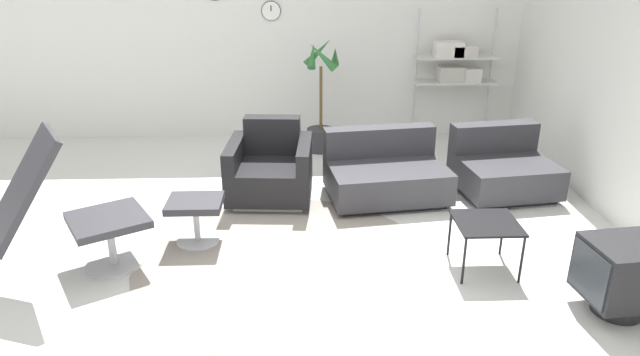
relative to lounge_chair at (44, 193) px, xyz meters
The scene contains 12 objects.
ground_plane 1.81m from the lounge_chair, 15.59° to the left, with size 12.00×12.00×0.00m, color silver.
wall_back 3.95m from the lounge_chair, 65.80° to the left, with size 12.00×0.09×2.80m.
round_rug 1.85m from the lounge_chair, ahead, with size 2.40×2.40×0.01m.
lounge_chair is the anchor object (origin of this frame).
ottoman 1.18m from the lounge_chair, 30.97° to the left, with size 0.45×0.38×0.39m.
armchair_red 2.18m from the lounge_chair, 44.30° to the left, with size 0.85×0.84×0.76m.
couch_low 3.09m from the lounge_chair, 28.91° to the left, with size 1.24×0.97×0.65m.
couch_second 4.22m from the lounge_chair, 21.89° to the left, with size 1.01×0.94×0.65m.
side_table 3.26m from the lounge_chair, ahead, with size 0.47×0.47×0.40m.
crt_television 4.05m from the lounge_chair, ahead, with size 0.57×0.50×0.53m.
potted_plant 3.58m from the lounge_chair, 54.19° to the left, with size 0.44×0.43×1.36m.
shelf_unit 5.02m from the lounge_chair, 40.91° to the left, with size 1.02×0.28×1.65m.
Camera 1 is at (0.23, -4.22, 2.34)m, focal length 32.00 mm.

